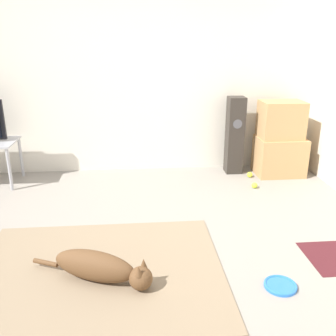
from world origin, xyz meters
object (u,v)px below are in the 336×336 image
at_px(frisbee, 280,285).
at_px(tennis_ball_near_speaker, 250,175).
at_px(dog, 101,267).
at_px(tennis_ball_by_boxes, 255,185).
at_px(cardboard_box_upper, 281,120).
at_px(floor_speaker, 235,135).
at_px(cardboard_box_lower, 279,156).

distance_m(frisbee, tennis_ball_near_speaker, 2.15).
distance_m(dog, tennis_ball_by_boxes, 2.26).
bearing_deg(cardboard_box_upper, floor_speaker, 167.50).
distance_m(frisbee, tennis_ball_by_boxes, 1.80).
bearing_deg(tennis_ball_by_boxes, dog, -135.08).
height_order(cardboard_box_lower, cardboard_box_upper, cardboard_box_upper).
xyz_separation_m(floor_speaker, tennis_ball_near_speaker, (0.16, -0.22, -0.44)).
bearing_deg(frisbee, dog, 172.12).
relative_size(frisbee, tennis_ball_near_speaker, 3.41).
bearing_deg(floor_speaker, dog, -124.60).
xyz_separation_m(cardboard_box_upper, floor_speaker, (-0.53, 0.12, -0.21)).
distance_m(dog, tennis_ball_near_speaker, 2.55).
xyz_separation_m(cardboard_box_lower, floor_speaker, (-0.55, 0.13, 0.24)).
relative_size(dog, tennis_ball_by_boxes, 13.21).
distance_m(floor_speaker, tennis_ball_by_boxes, 0.73).
height_order(cardboard_box_lower, floor_speaker, floor_speaker).
xyz_separation_m(cardboard_box_lower, tennis_ball_by_boxes, (-0.44, -0.44, -0.20)).
height_order(dog, frisbee, dog).
xyz_separation_m(cardboard_box_upper, tennis_ball_by_boxes, (-0.42, -0.45, -0.66)).
bearing_deg(floor_speaker, tennis_ball_near_speaker, -54.10).
bearing_deg(floor_speaker, cardboard_box_upper, -12.50).
xyz_separation_m(dog, tennis_ball_near_speaker, (1.65, 1.94, -0.08)).
height_order(dog, cardboard_box_upper, cardboard_box_upper).
distance_m(tennis_ball_by_boxes, tennis_ball_near_speaker, 0.35).
bearing_deg(cardboard_box_lower, floor_speaker, 166.94).
relative_size(cardboard_box_upper, tennis_ball_by_boxes, 7.59).
height_order(tennis_ball_by_boxes, tennis_ball_near_speaker, same).
distance_m(cardboard_box_upper, tennis_ball_near_speaker, 0.76).
distance_m(cardboard_box_lower, tennis_ball_by_boxes, 0.65).
relative_size(frisbee, floor_speaker, 0.24).
bearing_deg(frisbee, cardboard_box_lower, 69.91).
distance_m(floor_speaker, tennis_ball_near_speaker, 0.52).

